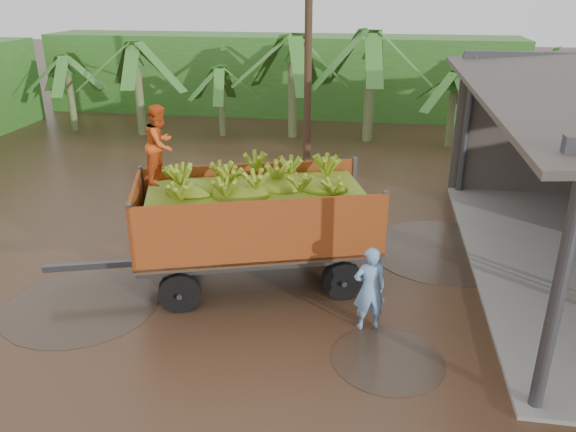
# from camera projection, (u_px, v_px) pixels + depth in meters

# --- Properties ---
(ground) EXTENTS (100.00, 100.00, 0.00)m
(ground) POSITION_uv_depth(u_px,v_px,m) (243.00, 266.00, 12.44)
(ground) COLOR black
(ground) RESTS_ON ground
(hedge_north) EXTENTS (22.00, 3.00, 3.60)m
(hedge_north) POSITION_uv_depth(u_px,v_px,m) (279.00, 75.00, 26.63)
(hedge_north) COLOR #2D661E
(hedge_north) RESTS_ON ground
(banana_trailer) EXTENTS (6.69, 3.65, 3.74)m
(banana_trailer) POSITION_uv_depth(u_px,v_px,m) (255.00, 216.00, 11.36)
(banana_trailer) COLOR #CC551D
(banana_trailer) RESTS_ON ground
(man_blue) EXTENTS (0.68, 0.54, 1.61)m
(man_blue) POSITION_uv_depth(u_px,v_px,m) (370.00, 289.00, 9.93)
(man_blue) COLOR #709CCD
(man_blue) RESTS_ON ground
(utility_pole) EXTENTS (1.20, 0.24, 7.94)m
(utility_pole) POSITION_uv_depth(u_px,v_px,m) (308.00, 45.00, 17.54)
(utility_pole) COLOR #47301E
(utility_pole) RESTS_ON ground
(banana_plants) EXTENTS (24.99, 20.47, 4.32)m
(banana_plants) POSITION_uv_depth(u_px,v_px,m) (128.00, 111.00, 18.50)
(banana_plants) COLOR #2D661E
(banana_plants) RESTS_ON ground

